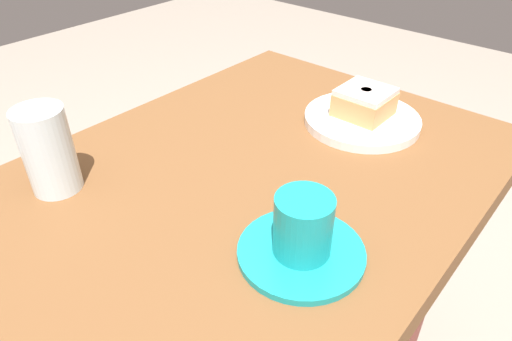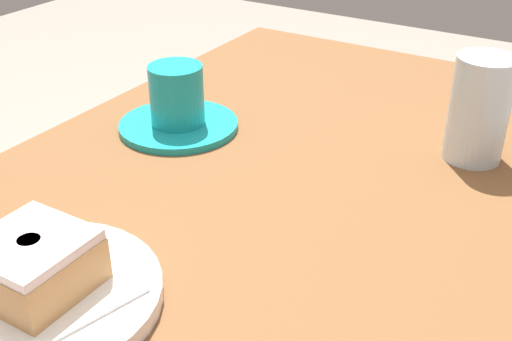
% 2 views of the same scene
% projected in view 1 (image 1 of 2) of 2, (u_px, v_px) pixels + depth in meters
% --- Properties ---
extents(table, '(0.93, 0.60, 0.72)m').
position_uv_depth(table, '(226.00, 240.00, 0.71)').
color(table, brown).
rests_on(table, ground_plane).
extents(plate_glazed_square, '(0.20, 0.20, 0.02)m').
position_uv_depth(plate_glazed_square, '(362.00, 120.00, 0.80)').
color(plate_glazed_square, white).
rests_on(plate_glazed_square, table).
extents(napkin_glazed_square, '(0.16, 0.16, 0.00)m').
position_uv_depth(napkin_glazed_square, '(362.00, 115.00, 0.80)').
color(napkin_glazed_square, white).
rests_on(napkin_glazed_square, plate_glazed_square).
extents(donut_glazed_square, '(0.08, 0.08, 0.05)m').
position_uv_depth(donut_glazed_square, '(364.00, 102.00, 0.78)').
color(donut_glazed_square, tan).
rests_on(donut_glazed_square, napkin_glazed_square).
extents(water_glass, '(0.07, 0.07, 0.12)m').
position_uv_depth(water_glass, '(48.00, 150.00, 0.62)').
color(water_glass, silver).
rests_on(water_glass, table).
extents(coffee_cup, '(0.15, 0.15, 0.08)m').
position_uv_depth(coffee_cup, '(302.00, 235.00, 0.53)').
color(coffee_cup, teal).
rests_on(coffee_cup, table).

